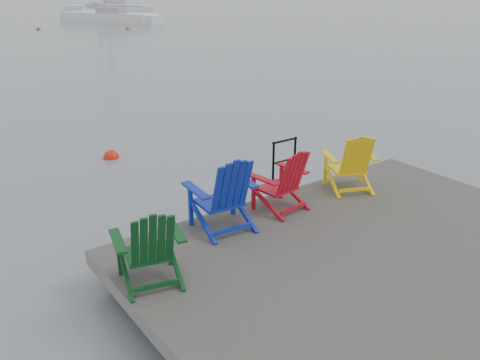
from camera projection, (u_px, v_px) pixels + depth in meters
ground at (393, 297)px, 6.38m from camera, size 400.00×400.00×0.00m
dock at (396, 273)px, 6.25m from camera, size 6.00×5.00×1.40m
handrail at (284, 161)px, 7.97m from camera, size 0.48×0.04×0.90m
chair_green at (150, 245)px, 5.59m from camera, size 0.88×0.84×0.96m
chair_blue at (224, 193)px, 6.80m from camera, size 0.91×0.85×1.08m
chair_red at (283, 180)px, 7.41m from camera, size 0.82×0.77×0.95m
chair_yellow at (351, 162)px, 8.09m from camera, size 0.95×0.91×0.97m
sailboat_near at (111, 18)px, 43.83m from camera, size 6.08×8.87×12.10m
sailboat_mid at (97, 12)px, 51.17m from camera, size 6.09×10.42×13.78m
sailboat_far at (111, 9)px, 55.17m from camera, size 8.07×6.56×11.52m
buoy_a at (111, 158)px, 11.25m from camera, size 0.35×0.35×0.35m
buoy_c at (128, 29)px, 38.20m from camera, size 0.36×0.36×0.36m
buoy_d at (39, 30)px, 37.88m from camera, size 0.32×0.32×0.32m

